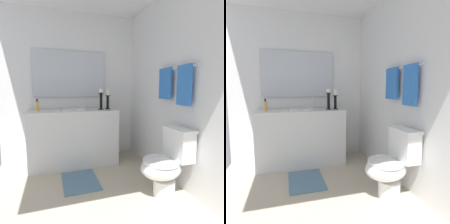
# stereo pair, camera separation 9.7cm
# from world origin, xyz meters

# --- Properties ---
(floor) EXTENTS (2.63, 2.24, 0.02)m
(floor) POSITION_xyz_m (0.00, 0.00, -0.01)
(floor) COLOR beige
(floor) RESTS_ON ground
(wall_back) EXTENTS (2.63, 0.04, 2.45)m
(wall_back) POSITION_xyz_m (0.00, 1.12, 1.23)
(wall_back) COLOR white
(wall_back) RESTS_ON ground
(wall_left) EXTENTS (0.04, 2.24, 2.45)m
(wall_left) POSITION_xyz_m (-1.31, 0.00, 1.23)
(wall_left) COLOR white
(wall_left) RESTS_ON ground
(vanity_cabinet) EXTENTS (0.58, 1.35, 0.86)m
(vanity_cabinet) POSITION_xyz_m (-0.99, -0.02, 0.43)
(vanity_cabinet) COLOR silver
(vanity_cabinet) RESTS_ON ground
(sink_basin) EXTENTS (0.40, 0.40, 0.24)m
(sink_basin) POSITION_xyz_m (-0.99, -0.02, 0.83)
(sink_basin) COLOR white
(sink_basin) RESTS_ON vanity_cabinet
(mirror) EXTENTS (0.02, 1.16, 0.75)m
(mirror) POSITION_xyz_m (-1.27, -0.02, 1.44)
(mirror) COLOR silver
(candle_holder_tall) EXTENTS (0.09, 0.09, 0.32)m
(candle_holder_tall) POSITION_xyz_m (-0.97, 0.53, 1.03)
(candle_holder_tall) COLOR black
(candle_holder_tall) RESTS_ON vanity_cabinet
(candle_holder_short) EXTENTS (0.09, 0.09, 0.33)m
(candle_holder_short) POSITION_xyz_m (-0.94, 0.41, 1.04)
(candle_holder_short) COLOR black
(candle_holder_short) RESTS_ON vanity_cabinet
(soap_bottle) EXTENTS (0.06, 0.06, 0.18)m
(soap_bottle) POSITION_xyz_m (-1.03, -0.54, 0.94)
(soap_bottle) COLOR #E5B259
(soap_bottle) RESTS_ON vanity_cabinet
(toilet) EXTENTS (0.39, 0.54, 0.75)m
(toilet) POSITION_xyz_m (0.23, 0.84, 0.37)
(toilet) COLOR white
(toilet) RESTS_ON ground
(towel_bar) EXTENTS (0.70, 0.02, 0.02)m
(towel_bar) POSITION_xyz_m (0.05, 1.06, 1.42)
(towel_bar) COLOR silver
(towel_near_vanity) EXTENTS (0.24, 0.03, 0.39)m
(towel_near_vanity) POSITION_xyz_m (-0.13, 1.04, 1.25)
(towel_near_vanity) COLOR blue
(towel_near_vanity) RESTS_ON towel_bar
(towel_center) EXTENTS (0.22, 0.03, 0.44)m
(towel_center) POSITION_xyz_m (0.22, 1.04, 1.22)
(towel_center) COLOR blue
(towel_center) RESTS_ON towel_bar
(bath_mat) EXTENTS (0.60, 0.44, 0.02)m
(bath_mat) POSITION_xyz_m (-0.36, -0.02, 0.01)
(bath_mat) COLOR slate
(bath_mat) RESTS_ON ground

